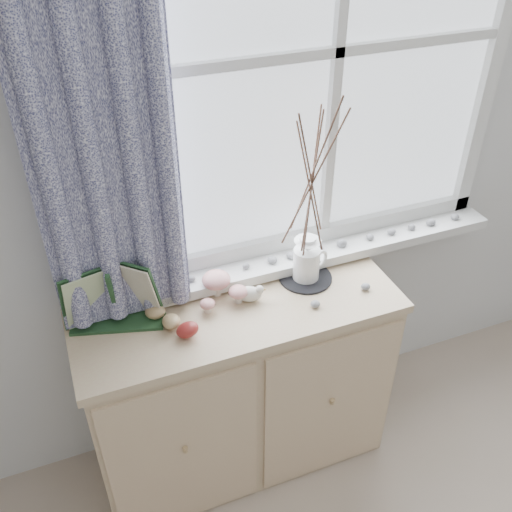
# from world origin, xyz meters

# --- Properties ---
(sideboard) EXTENTS (1.20, 0.45, 0.85)m
(sideboard) POSITION_xyz_m (-0.15, 1.75, 0.43)
(sideboard) COLOR #C4B589
(sideboard) RESTS_ON ground
(botanical_book) EXTENTS (0.39, 0.22, 0.26)m
(botanical_book) POSITION_xyz_m (-0.57, 1.80, 0.98)
(botanical_book) COLOR #1E4022
(botanical_book) RESTS_ON sideboard
(toadstool_cluster) EXTENTS (0.18, 0.16, 0.10)m
(toadstool_cluster) POSITION_xyz_m (-0.19, 1.83, 0.91)
(toadstool_cluster) COLOR silver
(toadstool_cluster) RESTS_ON sideboard
(wooden_eggs) EXTENTS (0.14, 0.18, 0.08)m
(wooden_eggs) POSITION_xyz_m (-0.40, 1.74, 0.88)
(wooden_eggs) COLOR tan
(wooden_eggs) RESTS_ON sideboard
(songbird_figurine) EXTENTS (0.14, 0.10, 0.07)m
(songbird_figurine) POSITION_xyz_m (-0.10, 1.78, 0.88)
(songbird_figurine) COLOR white
(songbird_figurine) RESTS_ON sideboard
(crocheted_doily) EXTENTS (0.20, 0.20, 0.01)m
(crocheted_doily) POSITION_xyz_m (0.15, 1.82, 0.85)
(crocheted_doily) COLOR black
(crocheted_doily) RESTS_ON sideboard
(twig_pitcher) EXTENTS (0.35, 0.35, 0.77)m
(twig_pitcher) POSITION_xyz_m (0.15, 1.82, 1.29)
(twig_pitcher) COLOR white
(twig_pitcher) RESTS_ON crocheted_doily
(sideboard_pebbles) EXTENTS (0.26, 0.19, 0.03)m
(sideboard_pebbles) POSITION_xyz_m (0.20, 1.71, 0.86)
(sideboard_pebbles) COLOR gray
(sideboard_pebbles) RESTS_ON sideboard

